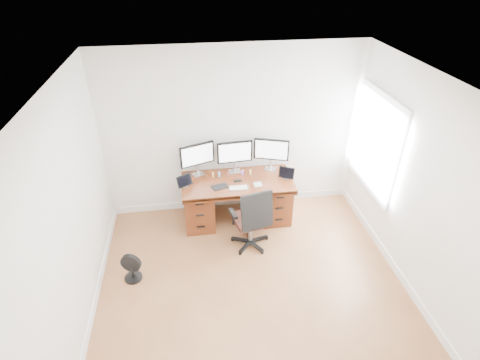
{
  "coord_description": "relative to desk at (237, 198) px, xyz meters",
  "views": [
    {
      "loc": [
        -0.65,
        -3.0,
        3.84
      ],
      "look_at": [
        0.0,
        1.5,
        0.95
      ],
      "focal_mm": 28.0,
      "sensor_mm": 36.0,
      "label": 1
    }
  ],
  "objects": [
    {
      "name": "monitor_left",
      "position": [
        -0.58,
        0.24,
        0.68
      ],
      "size": [
        0.53,
        0.22,
        0.53
      ],
      "rotation": [
        0.0,
        0.0,
        0.35
      ],
      "color": "silver",
      "rests_on": "desk"
    },
    {
      "name": "desk",
      "position": [
        0.0,
        0.0,
        0.0
      ],
      "size": [
        1.7,
        0.8,
        0.75
      ],
      "color": "#552511",
      "rests_on": "ground"
    },
    {
      "name": "monitor_right",
      "position": [
        0.58,
        0.24,
        0.68
      ],
      "size": [
        0.53,
        0.21,
        0.53
      ],
      "rotation": [
        0.0,
        0.0,
        -0.33
      ],
      "color": "silver",
      "rests_on": "desk"
    },
    {
      "name": "tablet_right",
      "position": [
        0.76,
        -0.08,
        0.43
      ],
      "size": [
        0.24,
        0.17,
        0.19
      ],
      "rotation": [
        0.0,
        0.0,
        -0.49
      ],
      "color": "silver",
      "rests_on": "desk"
    },
    {
      "name": "figurine_purple",
      "position": [
        0.1,
        0.12,
        0.4
      ],
      "size": [
        0.04,
        0.04,
        0.09
      ],
      "color": "#B169DE",
      "rests_on": "desk"
    },
    {
      "name": "drawing_tablet",
      "position": [
        -0.28,
        -0.17,
        0.35
      ],
      "size": [
        0.28,
        0.22,
        0.01
      ],
      "primitive_type": "cube",
      "rotation": [
        0.0,
        0.0,
        0.32
      ],
      "color": "black",
      "rests_on": "desk"
    },
    {
      "name": "floor_fan",
      "position": [
        -1.57,
        -1.1,
        -0.21
      ],
      "size": [
        0.28,
        0.23,
        0.4
      ],
      "rotation": [
        0.0,
        0.0,
        -0.32
      ],
      "color": "black",
      "rests_on": "ground"
    },
    {
      "name": "monitor_center",
      "position": [
        0.0,
        0.24,
        0.68
      ],
      "size": [
        0.55,
        0.15,
        0.53
      ],
      "rotation": [
        0.0,
        0.0,
        0.08
      ],
      "color": "silver",
      "rests_on": "desk"
    },
    {
      "name": "phone",
      "position": [
        0.01,
        -0.04,
        0.35
      ],
      "size": [
        0.13,
        0.08,
        0.01
      ],
      "primitive_type": "cube",
      "rotation": [
        0.0,
        0.0,
        0.17
      ],
      "color": "black",
      "rests_on": "desk"
    },
    {
      "name": "office_chair",
      "position": [
        0.12,
        -0.69,
        -0.06
      ],
      "size": [
        0.66,
        0.66,
        1.04
      ],
      "rotation": [
        0.0,
        0.0,
        0.23
      ],
      "color": "black",
      "rests_on": "ground"
    },
    {
      "name": "ground",
      "position": [
        0.0,
        -1.83,
        -0.4
      ],
      "size": [
        4.5,
        4.5,
        0.0
      ],
      "primitive_type": "plane",
      "color": "#8F5C37",
      "rests_on": "ground"
    },
    {
      "name": "figurine_brown",
      "position": [
        -0.12,
        0.12,
        0.4
      ],
      "size": [
        0.04,
        0.04,
        0.09
      ],
      "color": "brown",
      "rests_on": "desk"
    },
    {
      "name": "trackpad",
      "position": [
        0.29,
        -0.19,
        0.35
      ],
      "size": [
        0.13,
        0.13,
        0.01
      ],
      "primitive_type": "cube",
      "rotation": [
        0.0,
        0.0,
        0.07
      ],
      "color": "silver",
      "rests_on": "desk"
    },
    {
      "name": "right_wall",
      "position": [
        2.0,
        -1.72,
        0.95
      ],
      "size": [
        0.1,
        4.5,
        2.7
      ],
      "color": "white",
      "rests_on": "ground"
    },
    {
      "name": "back_wall",
      "position": [
        0.0,
        0.42,
        0.95
      ],
      "size": [
        4.0,
        0.1,
        2.7
      ],
      "primitive_type": "cube",
      "color": "white",
      "rests_on": "ground"
    },
    {
      "name": "figurine_orange",
      "position": [
        0.23,
        0.12,
        0.4
      ],
      "size": [
        0.04,
        0.04,
        0.09
      ],
      "color": "#FFC561",
      "rests_on": "desk"
    },
    {
      "name": "figurine_yellow",
      "position": [
        -0.36,
        0.12,
        0.4
      ],
      "size": [
        0.04,
        0.04,
        0.09
      ],
      "color": "tan",
      "rests_on": "desk"
    },
    {
      "name": "keyboard",
      "position": [
        -0.01,
        -0.24,
        0.36
      ],
      "size": [
        0.27,
        0.13,
        0.01
      ],
      "primitive_type": "cube",
      "rotation": [
        0.0,
        0.0,
        -0.05
      ],
      "color": "white",
      "rests_on": "desk"
    },
    {
      "name": "figurine_blue",
      "position": [
        -0.26,
        0.12,
        0.4
      ],
      "size": [
        0.04,
        0.04,
        0.09
      ],
      "color": "#6999F1",
      "rests_on": "desk"
    },
    {
      "name": "tablet_left",
      "position": [
        -0.8,
        -0.08,
        0.43
      ],
      "size": [
        0.24,
        0.18,
        0.19
      ],
      "rotation": [
        0.0,
        0.0,
        0.52
      ],
      "color": "silver",
      "rests_on": "desk"
    }
  ]
}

